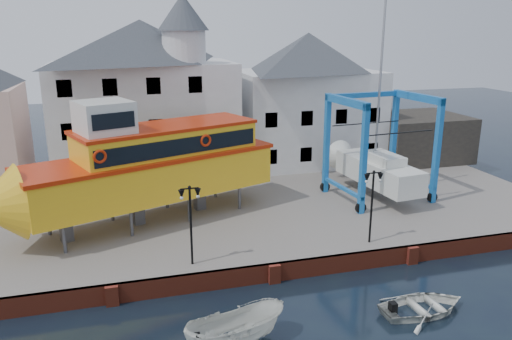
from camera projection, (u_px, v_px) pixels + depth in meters
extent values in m
plane|color=black|center=(274.00, 282.00, 25.66)|extent=(140.00, 140.00, 0.00)
cube|color=slate|center=(228.00, 203.00, 35.71)|extent=(44.00, 22.00, 1.00)
cube|color=maroon|center=(273.00, 272.00, 25.63)|extent=(44.00, 0.25, 1.00)
cube|color=maroon|center=(112.00, 296.00, 23.41)|extent=(0.60, 0.36, 1.00)
cube|color=maroon|center=(274.00, 274.00, 25.48)|extent=(0.60, 0.36, 1.00)
cube|color=maroon|center=(412.00, 255.00, 27.55)|extent=(0.60, 0.36, 1.00)
cube|color=silver|center=(145.00, 120.00, 39.97)|extent=(14.00, 8.00, 9.00)
pyramid|color=#32383E|center=(141.00, 41.00, 38.29)|extent=(14.00, 8.00, 3.20)
cube|color=black|center=(73.00, 173.00, 35.69)|extent=(1.00, 0.08, 1.20)
cube|color=black|center=(117.00, 170.00, 36.46)|extent=(1.00, 0.08, 1.20)
cube|color=black|center=(158.00, 167.00, 37.24)|extent=(1.00, 0.08, 1.20)
cube|color=black|center=(198.00, 164.00, 38.02)|extent=(1.00, 0.08, 1.20)
cube|color=black|center=(69.00, 132.00, 34.86)|extent=(1.00, 0.08, 1.20)
cube|color=black|center=(113.00, 129.00, 35.63)|extent=(1.00, 0.08, 1.20)
cube|color=black|center=(156.00, 127.00, 36.41)|extent=(1.00, 0.08, 1.20)
cube|color=black|center=(197.00, 125.00, 37.19)|extent=(1.00, 0.08, 1.20)
cube|color=black|center=(64.00, 89.00, 34.03)|extent=(1.00, 0.08, 1.20)
cube|color=black|center=(110.00, 87.00, 34.81)|extent=(1.00, 0.08, 1.20)
cube|color=black|center=(153.00, 86.00, 35.58)|extent=(1.00, 0.08, 1.20)
cube|color=black|center=(195.00, 85.00, 36.36)|extent=(1.00, 0.08, 1.20)
cylinder|color=silver|center=(184.00, 47.00, 36.96)|extent=(3.20, 3.20, 2.40)
cone|color=#32383E|center=(183.00, 12.00, 36.27)|extent=(3.80, 3.80, 2.60)
cube|color=silver|center=(306.00, 117.00, 44.20)|extent=(12.00, 8.00, 8.00)
pyramid|color=#32383E|center=(308.00, 52.00, 42.65)|extent=(12.00, 8.00, 3.20)
cube|color=black|center=(271.00, 157.00, 40.03)|extent=(1.00, 0.08, 1.20)
cube|color=black|center=(306.00, 154.00, 40.81)|extent=(1.00, 0.08, 1.20)
cube|color=black|center=(340.00, 152.00, 41.58)|extent=(1.00, 0.08, 1.20)
cube|color=black|center=(372.00, 150.00, 42.36)|extent=(1.00, 0.08, 1.20)
cube|color=black|center=(271.00, 120.00, 39.20)|extent=(1.00, 0.08, 1.20)
cube|color=black|center=(307.00, 118.00, 39.98)|extent=(1.00, 0.08, 1.20)
cube|color=black|center=(341.00, 116.00, 40.76)|extent=(1.00, 0.08, 1.20)
cube|color=black|center=(374.00, 115.00, 41.53)|extent=(1.00, 0.08, 1.20)
cube|color=black|center=(416.00, 137.00, 45.49)|extent=(8.00, 7.00, 4.00)
cylinder|color=black|center=(191.00, 227.00, 24.91)|extent=(0.12, 0.12, 4.00)
cube|color=black|center=(189.00, 188.00, 24.34)|extent=(0.90, 0.06, 0.06)
sphere|color=black|center=(189.00, 187.00, 24.32)|extent=(0.16, 0.16, 0.16)
cone|color=black|center=(182.00, 194.00, 24.31)|extent=(0.32, 0.32, 0.45)
sphere|color=silver|center=(182.00, 198.00, 24.36)|extent=(0.18, 0.18, 0.18)
cone|color=black|center=(198.00, 193.00, 24.52)|extent=(0.32, 0.32, 0.45)
sphere|color=silver|center=(198.00, 196.00, 24.57)|extent=(0.18, 0.18, 0.18)
cylinder|color=black|center=(371.00, 209.00, 27.50)|extent=(0.12, 0.12, 4.00)
cube|color=black|center=(374.00, 173.00, 26.93)|extent=(0.90, 0.06, 0.06)
sphere|color=black|center=(374.00, 172.00, 26.91)|extent=(0.16, 0.16, 0.16)
cone|color=black|center=(367.00, 178.00, 26.90)|extent=(0.32, 0.32, 0.45)
sphere|color=silver|center=(367.00, 182.00, 26.95)|extent=(0.18, 0.18, 0.18)
cone|color=black|center=(380.00, 177.00, 27.11)|extent=(0.32, 0.32, 0.45)
sphere|color=silver|center=(380.00, 180.00, 27.16)|extent=(0.18, 0.18, 0.18)
cylinder|color=#59595E|center=(64.00, 239.00, 26.49)|extent=(0.26, 0.26, 1.62)
cylinder|color=#59595E|center=(49.00, 222.00, 28.83)|extent=(0.26, 0.26, 1.62)
cylinder|color=#59595E|center=(131.00, 223.00, 28.66)|extent=(0.26, 0.26, 1.62)
cylinder|color=#59595E|center=(112.00, 208.00, 30.99)|extent=(0.26, 0.26, 1.62)
cylinder|color=#59595E|center=(189.00, 209.00, 30.82)|extent=(0.26, 0.26, 1.62)
cylinder|color=#59595E|center=(167.00, 196.00, 33.16)|extent=(0.26, 0.26, 1.62)
cylinder|color=#59595E|center=(239.00, 197.00, 32.99)|extent=(0.26, 0.26, 1.62)
cylinder|color=#59595E|center=(215.00, 186.00, 35.32)|extent=(0.26, 0.26, 1.62)
cube|color=#59595E|center=(66.00, 228.00, 27.97)|extent=(0.80, 0.74, 1.62)
cube|color=#59595E|center=(138.00, 211.00, 30.44)|extent=(0.80, 0.74, 1.62)
cube|color=#59595E|center=(200.00, 197.00, 32.92)|extent=(0.80, 0.74, 1.62)
cube|color=yellow|center=(153.00, 177.00, 30.51)|extent=(15.59, 9.24, 2.38)
cube|color=#BA2608|center=(151.00, 156.00, 30.15)|extent=(15.96, 9.52, 0.24)
cube|color=yellow|center=(167.00, 142.00, 30.56)|extent=(11.40, 7.30, 1.73)
cube|color=black|center=(181.00, 147.00, 29.11)|extent=(9.71, 3.77, 0.97)
cube|color=black|center=(154.00, 136.00, 31.99)|extent=(9.71, 3.77, 0.97)
cube|color=#BA2608|center=(166.00, 126.00, 30.30)|extent=(11.64, 7.47, 0.19)
cube|color=silver|center=(104.00, 119.00, 27.89)|extent=(3.63, 3.63, 1.97)
cube|color=black|center=(114.00, 121.00, 26.76)|extent=(2.22, 0.90, 0.86)
torus|color=#BA2608|center=(100.00, 157.00, 26.24)|extent=(0.76, 0.41, 0.76)
torus|color=#BA2608|center=(206.00, 140.00, 29.95)|extent=(0.76, 0.41, 0.76)
cube|color=#0E4DA9|center=(364.00, 160.00, 31.42)|extent=(0.39, 0.39, 7.13)
cylinder|color=black|center=(361.00, 208.00, 32.31)|extent=(0.74, 0.33, 0.71)
cube|color=#0E4DA9|center=(327.00, 144.00, 35.66)|extent=(0.39, 0.39, 7.13)
cylinder|color=black|center=(325.00, 187.00, 36.55)|extent=(0.74, 0.33, 0.71)
cube|color=#0E4DA9|center=(437.00, 152.00, 33.45)|extent=(0.39, 0.39, 7.13)
cylinder|color=black|center=(432.00, 197.00, 34.33)|extent=(0.74, 0.33, 0.71)
cube|color=#0E4DA9|center=(394.00, 138.00, 37.69)|extent=(0.39, 0.39, 7.13)
cylinder|color=black|center=(390.00, 179.00, 38.57)|extent=(0.74, 0.33, 0.71)
cube|color=#0E4DA9|center=(346.00, 101.00, 32.61)|extent=(0.87, 5.10, 0.50)
cube|color=#0E4DA9|center=(342.00, 188.00, 34.25)|extent=(0.77, 5.09, 0.21)
cube|color=#0E4DA9|center=(418.00, 97.00, 34.63)|extent=(0.87, 5.10, 0.50)
cube|color=#0E4DA9|center=(411.00, 179.00, 36.27)|extent=(0.77, 5.09, 0.21)
cube|color=#0E4DA9|center=(364.00, 95.00, 35.74)|extent=(6.12, 0.98, 0.36)
cube|color=silver|center=(378.00, 172.00, 35.03)|extent=(3.11, 7.84, 1.63)
cone|color=silver|center=(344.00, 157.00, 39.09)|extent=(2.50, 1.86, 2.34)
cube|color=#59595E|center=(377.00, 188.00, 35.36)|extent=(0.43, 1.85, 0.71)
cube|color=silver|center=(384.00, 158.00, 34.27)|extent=(1.93, 3.21, 0.61)
cylinder|color=#99999E|center=(380.00, 79.00, 33.72)|extent=(0.18, 0.18, 11.21)
cube|color=black|center=(398.00, 133.00, 32.52)|extent=(5.50, 0.68, 0.05)
cube|color=black|center=(366.00, 123.00, 35.80)|extent=(5.50, 0.68, 0.05)
imported|color=silver|center=(423.00, 312.00, 22.97)|extent=(4.27, 3.12, 0.86)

